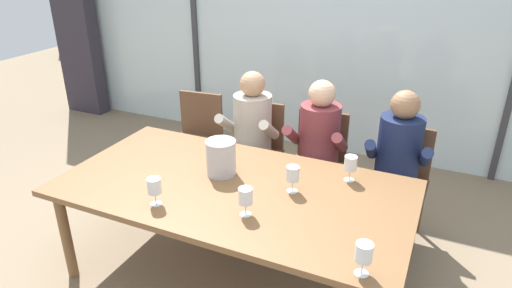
{
  "coord_description": "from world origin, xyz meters",
  "views": [
    {
      "loc": [
        1.18,
        -2.23,
        2.17
      ],
      "look_at": [
        0.0,
        0.35,
        0.87
      ],
      "focal_mm": 31.42,
      "sensor_mm": 36.0,
      "label": 1
    }
  ],
  "objects_px": {
    "person_beige_jumper": "(249,134)",
    "person_maroon_top": "(316,146)",
    "wine_glass_center_pour": "(364,253)",
    "wine_glass_spare_empty": "(351,164)",
    "dining_table": "(234,193)",
    "chair_left_of_center": "(257,145)",
    "chair_center": "(319,157)",
    "ice_bucket_primary": "(221,157)",
    "chair_near_curtain": "(197,134)",
    "person_navy_polo": "(397,161)",
    "chair_right_of_center": "(399,175)",
    "wine_glass_by_right_taster": "(246,197)",
    "wine_glass_near_bucket": "(293,174)",
    "wine_glass_by_left_taster": "(154,187)"
  },
  "relations": [
    {
      "from": "person_beige_jumper",
      "to": "person_maroon_top",
      "type": "xyz_separation_m",
      "value": [
        0.58,
        -0.0,
        0.0
      ]
    },
    {
      "from": "wine_glass_center_pour",
      "to": "wine_glass_spare_empty",
      "type": "relative_size",
      "value": 1.0
    },
    {
      "from": "person_beige_jumper",
      "to": "dining_table",
      "type": "bearing_deg",
      "value": -74.91
    },
    {
      "from": "dining_table",
      "to": "chair_left_of_center",
      "type": "height_order",
      "value": "chair_left_of_center"
    },
    {
      "from": "chair_center",
      "to": "ice_bucket_primary",
      "type": "height_order",
      "value": "ice_bucket_primary"
    },
    {
      "from": "chair_near_curtain",
      "to": "person_navy_polo",
      "type": "bearing_deg",
      "value": -10.92
    },
    {
      "from": "person_navy_polo",
      "to": "person_maroon_top",
      "type": "bearing_deg",
      "value": 175.5
    },
    {
      "from": "chair_right_of_center",
      "to": "chair_center",
      "type": "bearing_deg",
      "value": 178.11
    },
    {
      "from": "chair_left_of_center",
      "to": "wine_glass_by_right_taster",
      "type": "bearing_deg",
      "value": -71.4
    },
    {
      "from": "chair_near_curtain",
      "to": "wine_glass_near_bucket",
      "type": "height_order",
      "value": "wine_glass_near_bucket"
    },
    {
      "from": "dining_table",
      "to": "wine_glass_by_left_taster",
      "type": "relative_size",
      "value": 13.05
    },
    {
      "from": "chair_near_curtain",
      "to": "wine_glass_near_bucket",
      "type": "bearing_deg",
      "value": -41.87
    },
    {
      "from": "wine_glass_by_left_taster",
      "to": "wine_glass_by_right_taster",
      "type": "bearing_deg",
      "value": 12.77
    },
    {
      "from": "chair_near_curtain",
      "to": "person_beige_jumper",
      "type": "xyz_separation_m",
      "value": [
        0.62,
        -0.17,
        0.17
      ]
    },
    {
      "from": "chair_right_of_center",
      "to": "wine_glass_by_right_taster",
      "type": "xyz_separation_m",
      "value": [
        -0.7,
        -1.26,
        0.32
      ]
    },
    {
      "from": "wine_glass_by_left_taster",
      "to": "person_beige_jumper",
      "type": "bearing_deg",
      "value": 88.91
    },
    {
      "from": "wine_glass_near_bucket",
      "to": "wine_glass_by_right_taster",
      "type": "distance_m",
      "value": 0.39
    },
    {
      "from": "person_beige_jumper",
      "to": "wine_glass_by_right_taster",
      "type": "height_order",
      "value": "person_beige_jumper"
    },
    {
      "from": "person_maroon_top",
      "to": "wine_glass_by_left_taster",
      "type": "relative_size",
      "value": 6.94
    },
    {
      "from": "chair_near_curtain",
      "to": "chair_center",
      "type": "xyz_separation_m",
      "value": [
        1.18,
        -0.0,
        0.0
      ]
    },
    {
      "from": "wine_glass_spare_empty",
      "to": "wine_glass_near_bucket",
      "type": "bearing_deg",
      "value": -135.0
    },
    {
      "from": "chair_center",
      "to": "ice_bucket_primary",
      "type": "distance_m",
      "value": 1.06
    },
    {
      "from": "ice_bucket_primary",
      "to": "wine_glass_by_left_taster",
      "type": "height_order",
      "value": "ice_bucket_primary"
    },
    {
      "from": "person_maroon_top",
      "to": "chair_right_of_center",
      "type": "bearing_deg",
      "value": 8.74
    },
    {
      "from": "person_maroon_top",
      "to": "wine_glass_spare_empty",
      "type": "xyz_separation_m",
      "value": [
        0.38,
        -0.48,
        0.15
      ]
    },
    {
      "from": "dining_table",
      "to": "person_navy_polo",
      "type": "relative_size",
      "value": 1.88
    },
    {
      "from": "dining_table",
      "to": "person_beige_jumper",
      "type": "relative_size",
      "value": 1.88
    },
    {
      "from": "person_beige_jumper",
      "to": "person_maroon_top",
      "type": "bearing_deg",
      "value": -3.88
    },
    {
      "from": "person_maroon_top",
      "to": "ice_bucket_primary",
      "type": "bearing_deg",
      "value": -122.37
    },
    {
      "from": "person_beige_jumper",
      "to": "wine_glass_by_right_taster",
      "type": "relative_size",
      "value": 6.94
    },
    {
      "from": "chair_right_of_center",
      "to": "wine_glass_by_left_taster",
      "type": "relative_size",
      "value": 5.1
    },
    {
      "from": "chair_left_of_center",
      "to": "chair_right_of_center",
      "type": "relative_size",
      "value": 1.0
    },
    {
      "from": "chair_left_of_center",
      "to": "wine_glass_by_left_taster",
      "type": "height_order",
      "value": "wine_glass_by_left_taster"
    },
    {
      "from": "person_beige_jumper",
      "to": "wine_glass_spare_empty",
      "type": "relative_size",
      "value": 6.94
    },
    {
      "from": "person_maroon_top",
      "to": "wine_glass_center_pour",
      "type": "relative_size",
      "value": 6.94
    },
    {
      "from": "chair_left_of_center",
      "to": "person_beige_jumper",
      "type": "relative_size",
      "value": 0.74
    },
    {
      "from": "person_maroon_top",
      "to": "person_navy_polo",
      "type": "relative_size",
      "value": 1.0
    },
    {
      "from": "chair_center",
      "to": "wine_glass_by_left_taster",
      "type": "xyz_separation_m",
      "value": [
        -0.58,
        -1.42,
        0.32
      ]
    },
    {
      "from": "chair_center",
      "to": "wine_glass_by_right_taster",
      "type": "relative_size",
      "value": 5.1
    },
    {
      "from": "chair_right_of_center",
      "to": "wine_glass_center_pour",
      "type": "distance_m",
      "value": 1.52
    },
    {
      "from": "ice_bucket_primary",
      "to": "wine_glass_near_bucket",
      "type": "bearing_deg",
      "value": -2.43
    },
    {
      "from": "wine_glass_near_bucket",
      "to": "person_maroon_top",
      "type": "bearing_deg",
      "value": 96.16
    },
    {
      "from": "person_maroon_top",
      "to": "chair_center",
      "type": "bearing_deg",
      "value": 95.76
    },
    {
      "from": "chair_left_of_center",
      "to": "person_maroon_top",
      "type": "height_order",
      "value": "person_maroon_top"
    },
    {
      "from": "person_maroon_top",
      "to": "wine_glass_near_bucket",
      "type": "height_order",
      "value": "person_maroon_top"
    },
    {
      "from": "chair_right_of_center",
      "to": "person_beige_jumper",
      "type": "height_order",
      "value": "person_beige_jumper"
    },
    {
      "from": "ice_bucket_primary",
      "to": "wine_glass_by_right_taster",
      "type": "distance_m",
      "value": 0.53
    },
    {
      "from": "person_maroon_top",
      "to": "wine_glass_by_left_taster",
      "type": "xyz_separation_m",
      "value": [
        -0.61,
        -1.26,
        0.15
      ]
    },
    {
      "from": "person_beige_jumper",
      "to": "wine_glass_by_left_taster",
      "type": "distance_m",
      "value": 1.27
    },
    {
      "from": "person_maroon_top",
      "to": "wine_glass_center_pour",
      "type": "bearing_deg",
      "value": -66.72
    }
  ]
}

